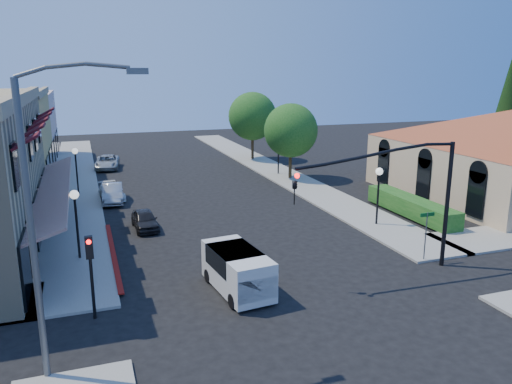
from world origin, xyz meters
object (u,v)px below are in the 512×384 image
object	(u,v)px
white_van	(238,268)
parked_car_c	(112,192)
street_tree_b	(252,116)
lamppost_left_near	(75,207)
conifer_far	(508,103)
parked_car_b	(112,193)
parked_car_a	(145,220)
parked_car_d	(107,162)
secondary_signal	(90,262)
lamppost_left_far	(76,159)
cobra_streetlight	(43,212)
street_tree_a	(291,130)
street_name_sign	(426,228)
signal_mast_arm	(410,186)
lamppost_right_near	(379,182)
lamppost_right_far	(278,145)

from	to	relation	value
white_van	parked_car_c	size ratio (longest dim) A/B	1.17
street_tree_b	lamppost_left_near	distance (m)	29.64
conifer_far	parked_car_b	distance (m)	34.69
parked_car_a	parked_car_d	xyz separation A→B (m)	(-1.05, 20.00, 0.07)
street_tree_b	parked_car_c	distance (m)	19.63
secondary_signal	lamppost_left_far	world-z (taller)	lamppost_left_far
street_tree_b	cobra_streetlight	size ratio (longest dim) A/B	0.75
street_tree_a	lamppost_left_far	xyz separation A→B (m)	(-17.30, 0.00, -1.46)
street_name_sign	parked_car_d	distance (m)	32.67
signal_mast_arm	lamppost_right_near	bearing A→B (deg)	67.88
parked_car_c	parked_car_a	bearing A→B (deg)	-87.60
cobra_streetlight	white_van	bearing A→B (deg)	29.53
lamppost_left_far	signal_mast_arm	bearing A→B (deg)	-55.00
parked_car_c	lamppost_left_near	bearing A→B (deg)	-108.37
cobra_streetlight	conifer_far	bearing A→B (deg)	28.30
street_tree_a	lamppost_right_near	world-z (taller)	street_tree_a
white_van	street_tree_a	bearing A→B (deg)	61.32
cobra_streetlight	lamppost_right_near	xyz separation A→B (m)	(17.65, 10.00, -2.53)
conifer_far	cobra_streetlight	world-z (taller)	conifer_far
signal_mast_arm	parked_car_c	size ratio (longest dim) A/B	2.22
lamppost_right_near	lamppost_right_far	bearing A→B (deg)	90.00
signal_mast_arm	parked_car_d	bearing A→B (deg)	111.00
parked_car_a	parked_car_b	xyz separation A→B (m)	(-1.40, 7.00, 0.09)
lamppost_left_far	lamppost_right_near	xyz separation A→B (m)	(17.00, -14.00, 0.00)
signal_mast_arm	secondary_signal	size ratio (longest dim) A/B	2.41
signal_mast_arm	parked_car_b	world-z (taller)	signal_mast_arm
parked_car_a	parked_car_d	bearing A→B (deg)	91.05
street_name_sign	white_van	xyz separation A→B (m)	(-9.66, -0.24, -0.66)
conifer_far	street_tree_a	world-z (taller)	conifer_far
street_tree_b	secondary_signal	distance (m)	34.97
street_name_sign	white_van	world-z (taller)	street_name_sign
signal_mast_arm	lamppost_right_far	size ratio (longest dim) A/B	2.24
cobra_streetlight	street_tree_b	bearing A→B (deg)	62.17
cobra_streetlight	lamppost_left_far	xyz separation A→B (m)	(0.65, 24.00, -2.53)
secondary_signal	cobra_streetlight	size ratio (longest dim) A/B	0.36
street_tree_b	lamppost_right_near	world-z (taller)	street_tree_b
street_tree_b	white_van	bearing A→B (deg)	-110.05
secondary_signal	street_name_sign	distance (m)	15.53
lamppost_right_far	parked_car_a	bearing A→B (deg)	-137.94
street_tree_a	parked_car_d	size ratio (longest dim) A/B	1.42
parked_car_c	signal_mast_arm	bearing A→B (deg)	-64.44
lamppost_left_near	lamppost_right_near	size ratio (longest dim) A/B	1.00
signal_mast_arm	street_name_sign	world-z (taller)	signal_mast_arm
lamppost_left_far	conifer_far	bearing A→B (deg)	-6.25
cobra_streetlight	street_name_sign	bearing A→B (deg)	14.16
street_tree_a	lamppost_left_near	world-z (taller)	street_tree_a
parked_car_d	lamppost_left_far	bearing A→B (deg)	-97.84
lamppost_left_near	parked_car_c	xyz separation A→B (m)	(2.30, 12.00, -2.21)
white_van	parked_car_c	xyz separation A→B (m)	(-4.04, 18.04, -0.52)
conifer_far	white_van	xyz separation A→B (m)	(-30.16, -16.04, -5.32)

